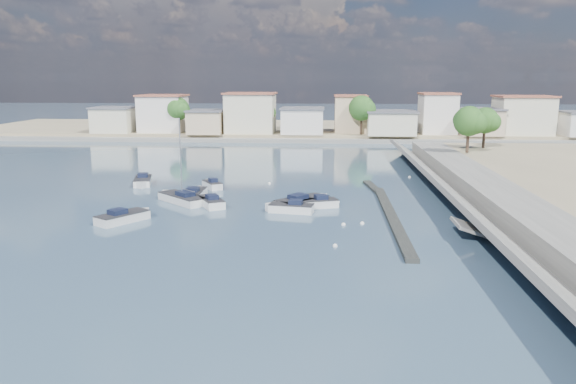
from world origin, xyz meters
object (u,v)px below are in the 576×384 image
(motorboat_b, at_px, (125,217))
(motorboat_g, at_px, (143,182))
(motorboat_a, at_px, (210,202))
(motorboat_f, at_px, (212,185))
(motorboat_h, at_px, (304,202))
(motorboat_d, at_px, (315,204))
(motorboat_e, at_px, (195,194))
(motorboat_c, at_px, (289,208))
(sailboat, at_px, (181,198))

(motorboat_b, relative_size, motorboat_g, 0.90)
(motorboat_a, bearing_deg, motorboat_f, 100.56)
(motorboat_h, bearing_deg, motorboat_f, 143.44)
(motorboat_d, xyz_separation_m, motorboat_h, (-1.09, 0.91, 0.00))
(motorboat_g, bearing_deg, motorboat_a, -45.47)
(motorboat_e, relative_size, motorboat_g, 0.98)
(motorboat_c, relative_size, motorboat_f, 1.33)
(sailboat, bearing_deg, motorboat_g, 127.36)
(motorboat_b, xyz_separation_m, motorboat_f, (4.76, 15.97, 0.00))
(motorboat_g, bearing_deg, motorboat_e, -40.92)
(motorboat_b, distance_m, sailboat, 8.79)
(motorboat_g, relative_size, motorboat_h, 0.99)
(motorboat_h, distance_m, sailboat, 13.05)
(motorboat_a, bearing_deg, motorboat_c, -16.02)
(motorboat_c, relative_size, sailboat, 0.54)
(motorboat_a, xyz_separation_m, motorboat_g, (-10.54, 10.72, 0.00))
(motorboat_c, distance_m, motorboat_e, 12.35)
(motorboat_b, xyz_separation_m, motorboat_g, (-4.08, 17.57, 0.00))
(sailboat, bearing_deg, motorboat_f, 77.29)
(motorboat_a, distance_m, motorboat_c, 8.55)
(motorboat_b, distance_m, motorboat_e, 11.31)
(motorboat_a, xyz_separation_m, motorboat_d, (10.69, -0.16, -0.00))
(motorboat_f, height_order, sailboat, sailboat)
(motorboat_a, height_order, motorboat_c, same)
(motorboat_c, relative_size, motorboat_d, 1.04)
(motorboat_c, xyz_separation_m, motorboat_f, (-9.92, 11.48, -0.00))
(motorboat_c, height_order, sailboat, sailboat)
(motorboat_a, height_order, motorboat_e, same)
(motorboat_g, xyz_separation_m, motorboat_h, (20.14, -9.98, -0.00))
(motorboat_f, bearing_deg, motorboat_h, -36.56)
(motorboat_b, bearing_deg, motorboat_h, 25.30)
(motorboat_a, bearing_deg, motorboat_h, 4.43)
(motorboat_a, bearing_deg, motorboat_g, 134.53)
(motorboat_a, relative_size, motorboat_e, 0.86)
(motorboat_c, xyz_separation_m, motorboat_g, (-18.76, 13.08, 0.00))
(motorboat_b, height_order, motorboat_d, same)
(motorboat_h, bearing_deg, motorboat_d, -39.80)
(motorboat_c, height_order, motorboat_d, same)
(motorboat_b, relative_size, motorboat_d, 1.08)
(motorboat_e, distance_m, motorboat_g, 10.64)
(motorboat_d, height_order, motorboat_e, same)
(motorboat_f, relative_size, motorboat_g, 0.64)
(motorboat_d, height_order, motorboat_f, same)
(motorboat_g, bearing_deg, sailboat, -52.64)
(sailboat, bearing_deg, motorboat_c, -17.93)
(motorboat_b, height_order, motorboat_c, same)
(motorboat_f, distance_m, motorboat_g, 8.99)
(motorboat_e, height_order, motorboat_f, same)
(motorboat_b, xyz_separation_m, motorboat_c, (14.68, 4.49, 0.00))
(motorboat_d, xyz_separation_m, motorboat_f, (-12.39, 9.28, 0.00))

